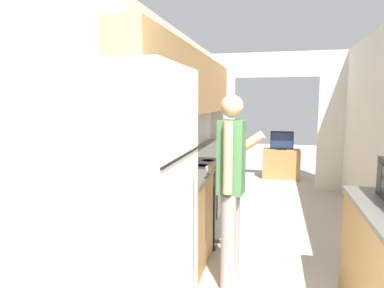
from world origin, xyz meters
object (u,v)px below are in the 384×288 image
at_px(refrigerator, 125,219).
at_px(tv_cabinet, 281,164).
at_px(television, 282,141).
at_px(range_oven, 195,199).
at_px(person, 231,186).

xyz_separation_m(refrigerator, tv_cabinet, (0.99, 5.49, -0.60)).
bearing_deg(television, refrigerator, -100.31).
bearing_deg(range_oven, refrigerator, -88.56).
distance_m(refrigerator, television, 5.54).
relative_size(range_oven, person, 0.62).
height_order(range_oven, tv_cabinet, range_oven).
xyz_separation_m(range_oven, television, (1.04, 3.43, 0.34)).
xyz_separation_m(refrigerator, television, (0.99, 5.45, -0.11)).
height_order(range_oven, person, person).
distance_m(refrigerator, tv_cabinet, 5.61).
distance_m(refrigerator, range_oven, 2.07).
height_order(tv_cabinet, television, television).
relative_size(range_oven, tv_cabinet, 1.38).
height_order(refrigerator, television, refrigerator).
height_order(range_oven, television, range_oven).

